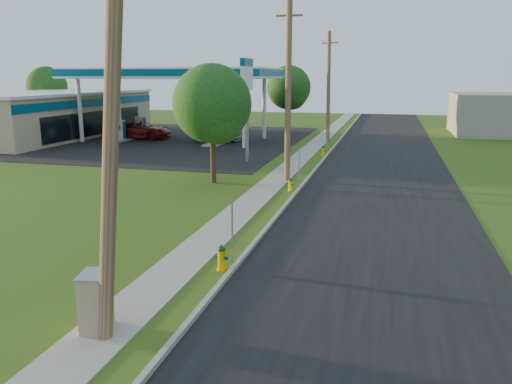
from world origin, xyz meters
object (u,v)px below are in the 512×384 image
Objects in this scene: utility_pole_mid at (288,91)px; hydrant_mid at (290,185)px; utility_pole_far at (329,87)px; tree_back at (48,88)px; fuel_pump_ne at (215,136)px; hydrant_far at (323,151)px; utility_pole_near at (111,123)px; fuel_pump_sw at (141,129)px; fuel_pump_se at (229,131)px; tree_verge at (213,107)px; utility_cabinet at (96,302)px; price_pylon at (247,80)px; fuel_pump_nw at (120,133)px; tree_lot at (290,89)px; car_silver at (216,133)px; car_red at (139,130)px; hydrant_near at (221,258)px.

utility_pole_mid is 5.31m from hydrant_mid.
utility_pole_far reaches higher than tree_back.
fuel_pump_ne is 4.34× the size of hydrant_far.
fuel_pump_sw is at bearing 117.09° from utility_pole_near.
fuel_pump_se is 0.50× the size of tree_verge.
fuel_pump_se is at bearing 103.03° from utility_cabinet.
utility_pole_far is 2.97× the size of fuel_pump_se.
fuel_pump_sw is 18.72m from price_pylon.
utility_pole_near is 1.48× the size of tree_verge.
hydrant_far is at bearing -10.50° from fuel_pump_nw.
tree_lot is 11.01m from car_silver.
car_silver is at bearing -117.30° from tree_lot.
tree_lot reaches higher than fuel_pump_sw.
utility_pole_near reaches higher than hydrant_far.
utility_cabinet is (2.84, -16.06, -3.42)m from tree_verge.
fuel_pump_ne is 4.00m from fuel_pump_se.
utility_pole_near is at bearing -156.75° from car_red.
utility_pole_mid is 14.30m from hydrant_near.
hydrant_mid is at bearing -88.10° from utility_pole_far.
price_pylon is 4.92× the size of utility_cabinet.
tree_back is 36.36m from hydrant_far.
tree_back is at bearing 139.43° from tree_verge.
fuel_pump_ne is 2.30× the size of utility_cabinet.
fuel_pump_ne is (-8.90, -5.00, -4.08)m from utility_pole_far.
utility_pole_mid is 18.41m from car_silver.
utility_pole_far is at bearing -70.39° from car_silver.
price_pylon is 10.56m from hydrant_mid.
fuel_pump_ne is at bearing 109.96° from hydrant_near.
tree_verge reaches higher than utility_cabinet.
hydrant_near is at bearing 80.66° from utility_pole_near.
price_pylon is 20.23m from hydrant_near.
utility_pole_mid is at bearing -55.60° from fuel_pump_ne.
utility_pole_near is 1.00× the size of utility_pole_far.
car_silver is at bearing -12.21° from fuel_pump_sw.
price_pylon reaches higher than car_silver.
fuel_pump_ne is at bearing 123.69° from price_pylon.
price_pylon reaches higher than fuel_pump_sw.
fuel_pump_ne is 8.46m from car_red.
car_red is (15.61, -8.02, -3.55)m from tree_back.
hydrant_near is (0.73, -31.53, -4.41)m from utility_pole_far.
tree_lot is (4.15, 7.42, 3.67)m from fuel_pump_se.
utility_pole_far reaches higher than fuel_pump_ne.
tree_verge is at bearing 168.90° from hydrant_mid.
fuel_pump_nw is at bearing 134.08° from tree_verge.
utility_pole_mid is at bearing 93.11° from hydrant_near.
price_pylon is at bearing 119.72° from hydrant_mid.
fuel_pump_sw is at bearing 140.60° from price_pylon.
utility_pole_near is 27.90m from hydrant_far.
hydrant_near reaches higher than hydrant_far.
car_red is at bearing 138.44° from utility_pole_mid.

